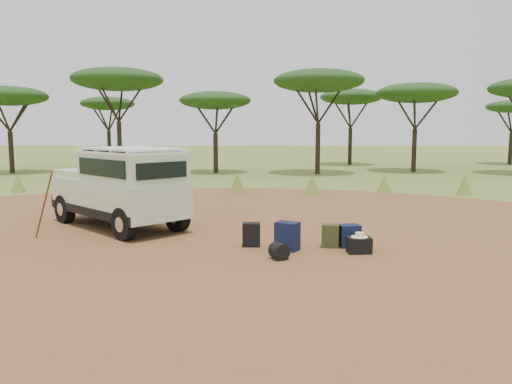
{
  "coord_description": "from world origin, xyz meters",
  "views": [
    {
      "loc": [
        1.54,
        -11.3,
        2.55
      ],
      "look_at": [
        1.06,
        1.1,
        1.0
      ],
      "focal_mm": 35.0,
      "sensor_mm": 36.0,
      "label": 1
    }
  ],
  "objects_px": {
    "walking_staff": "(44,205)",
    "hard_case": "(359,245)",
    "backpack_black": "(251,235)",
    "backpack_olive": "(330,236)",
    "duffel_navy": "(349,236)",
    "backpack_navy": "(287,236)",
    "safari_vehicle": "(121,189)"
  },
  "relations": [
    {
      "from": "backpack_navy",
      "to": "duffel_navy",
      "type": "distance_m",
      "value": 1.4
    },
    {
      "from": "backpack_olive",
      "to": "hard_case",
      "type": "height_order",
      "value": "backpack_olive"
    },
    {
      "from": "duffel_navy",
      "to": "backpack_navy",
      "type": "bearing_deg",
      "value": -177.28
    },
    {
      "from": "backpack_black",
      "to": "backpack_olive",
      "type": "xyz_separation_m",
      "value": [
        1.72,
        -0.04,
        -0.01
      ]
    },
    {
      "from": "backpack_black",
      "to": "hard_case",
      "type": "xyz_separation_m",
      "value": [
        2.27,
        -0.53,
        -0.09
      ]
    },
    {
      "from": "backpack_black",
      "to": "duffel_navy",
      "type": "bearing_deg",
      "value": -0.37
    },
    {
      "from": "walking_staff",
      "to": "backpack_navy",
      "type": "xyz_separation_m",
      "value": [
        5.67,
        -0.93,
        -0.5
      ]
    },
    {
      "from": "backpack_olive",
      "to": "hard_case",
      "type": "relative_size",
      "value": 1.07
    },
    {
      "from": "walking_staff",
      "to": "hard_case",
      "type": "height_order",
      "value": "walking_staff"
    },
    {
      "from": "walking_staff",
      "to": "backpack_olive",
      "type": "bearing_deg",
      "value": -74.88
    },
    {
      "from": "walking_staff",
      "to": "duffel_navy",
      "type": "xyz_separation_m",
      "value": [
        7.02,
        -0.57,
        -0.56
      ]
    },
    {
      "from": "backpack_black",
      "to": "hard_case",
      "type": "distance_m",
      "value": 2.33
    },
    {
      "from": "safari_vehicle",
      "to": "backpack_black",
      "type": "xyz_separation_m",
      "value": [
        3.51,
        -2.0,
        -0.76
      ]
    },
    {
      "from": "walking_staff",
      "to": "hard_case",
      "type": "distance_m",
      "value": 7.27
    },
    {
      "from": "backpack_navy",
      "to": "duffel_navy",
      "type": "bearing_deg",
      "value": 42.85
    },
    {
      "from": "walking_staff",
      "to": "backpack_olive",
      "type": "height_order",
      "value": "walking_staff"
    },
    {
      "from": "backpack_black",
      "to": "duffel_navy",
      "type": "xyz_separation_m",
      "value": [
        2.14,
        0.02,
        -0.01
      ]
    },
    {
      "from": "backpack_navy",
      "to": "backpack_olive",
      "type": "distance_m",
      "value": 0.99
    },
    {
      "from": "backpack_black",
      "to": "backpack_olive",
      "type": "height_order",
      "value": "backpack_black"
    },
    {
      "from": "backpack_olive",
      "to": "hard_case",
      "type": "bearing_deg",
      "value": -34.49
    },
    {
      "from": "duffel_navy",
      "to": "hard_case",
      "type": "xyz_separation_m",
      "value": [
        0.13,
        -0.55,
        -0.08
      ]
    },
    {
      "from": "backpack_olive",
      "to": "walking_staff",
      "type": "bearing_deg",
      "value": -177.73
    },
    {
      "from": "hard_case",
      "to": "safari_vehicle",
      "type": "bearing_deg",
      "value": 150.47
    },
    {
      "from": "hard_case",
      "to": "walking_staff",
      "type": "bearing_deg",
      "value": 165.24
    },
    {
      "from": "backpack_olive",
      "to": "backpack_navy",
      "type": "bearing_deg",
      "value": -154.56
    },
    {
      "from": "backpack_navy",
      "to": "duffel_navy",
      "type": "xyz_separation_m",
      "value": [
        1.35,
        0.36,
        -0.06
      ]
    },
    {
      "from": "walking_staff",
      "to": "safari_vehicle",
      "type": "bearing_deg",
      "value": -23.82
    },
    {
      "from": "backpack_black",
      "to": "backpack_navy",
      "type": "bearing_deg",
      "value": -24.31
    },
    {
      "from": "safari_vehicle",
      "to": "backpack_navy",
      "type": "xyz_separation_m",
      "value": [
        4.29,
        -2.34,
        -0.71
      ]
    },
    {
      "from": "backpack_black",
      "to": "backpack_navy",
      "type": "relative_size",
      "value": 0.86
    },
    {
      "from": "walking_staff",
      "to": "duffel_navy",
      "type": "bearing_deg",
      "value": -74.11
    },
    {
      "from": "walking_staff",
      "to": "backpack_navy",
      "type": "distance_m",
      "value": 5.76
    }
  ]
}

